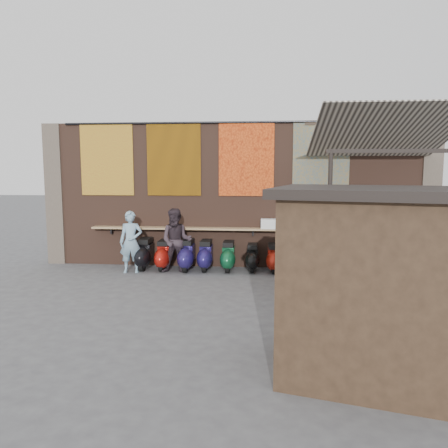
% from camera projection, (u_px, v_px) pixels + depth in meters
% --- Properties ---
extents(ground, '(70.00, 70.00, 0.00)m').
position_uv_depth(ground, '(228.00, 291.00, 9.79)').
color(ground, '#474749').
rests_on(ground, ground).
extents(brick_wall, '(10.00, 0.40, 4.00)m').
position_uv_depth(brick_wall, '(236.00, 195.00, 12.21)').
color(brick_wall, brown).
rests_on(brick_wall, ground).
extents(pier_left, '(0.50, 0.50, 4.00)m').
position_uv_depth(pier_left, '(57.00, 194.00, 12.68)').
color(pier_left, '#4C4238').
rests_on(pier_left, ground).
extents(pier_right, '(0.50, 0.50, 4.00)m').
position_uv_depth(pier_right, '(428.00, 196.00, 11.74)').
color(pier_right, '#4C4238').
rests_on(pier_right, ground).
extents(eating_counter, '(8.00, 0.32, 0.05)m').
position_uv_depth(eating_counter, '(235.00, 229.00, 11.95)').
color(eating_counter, '#9E7A51').
rests_on(eating_counter, brick_wall).
extents(shelf_box, '(0.66, 0.29, 0.27)m').
position_uv_depth(shelf_box, '(273.00, 224.00, 11.81)').
color(shelf_box, white).
rests_on(shelf_box, eating_counter).
extents(tapestry_redgold, '(1.50, 0.02, 2.00)m').
position_uv_depth(tapestry_redgold, '(107.00, 159.00, 12.19)').
color(tapestry_redgold, maroon).
rests_on(tapestry_redgold, brick_wall).
extents(tapestry_sun, '(1.50, 0.02, 2.00)m').
position_uv_depth(tapestry_sun, '(174.00, 159.00, 12.02)').
color(tapestry_sun, '#BB700B').
rests_on(tapestry_sun, brick_wall).
extents(tapestry_orange, '(1.50, 0.02, 2.00)m').
position_uv_depth(tapestry_orange, '(246.00, 159.00, 11.84)').
color(tapestry_orange, orange).
rests_on(tapestry_orange, brick_wall).
extents(tapestry_multi, '(1.50, 0.02, 2.00)m').
position_uv_depth(tapestry_multi, '(321.00, 159.00, 11.66)').
color(tapestry_multi, '#215479').
rests_on(tapestry_multi, brick_wall).
extents(hang_rail, '(9.50, 0.06, 0.06)m').
position_uv_depth(hang_rail, '(235.00, 122.00, 11.73)').
color(hang_rail, black).
rests_on(hang_rail, brick_wall).
extents(scooter_stool_0, '(0.40, 0.89, 0.84)m').
position_uv_depth(scooter_stool_0, '(145.00, 254.00, 11.95)').
color(scooter_stool_0, black).
rests_on(scooter_stool_0, ground).
extents(scooter_stool_1, '(0.38, 0.84, 0.80)m').
position_uv_depth(scooter_stool_1, '(164.00, 255.00, 11.88)').
color(scooter_stool_1, '#A5140C').
rests_on(scooter_stool_1, ground).
extents(scooter_stool_2, '(0.40, 0.89, 0.84)m').
position_uv_depth(scooter_stool_2, '(187.00, 255.00, 11.79)').
color(scooter_stool_2, '#201854').
rests_on(scooter_stool_2, ground).
extents(scooter_stool_3, '(0.38, 0.85, 0.81)m').
position_uv_depth(scooter_stool_3, '(206.00, 255.00, 11.82)').
color(scooter_stool_3, '#1E1653').
rests_on(scooter_stool_3, ground).
extents(scooter_stool_4, '(0.38, 0.83, 0.79)m').
position_uv_depth(scooter_stool_4, '(228.00, 256.00, 11.74)').
color(scooter_stool_4, '#0F4D2A').
rests_on(scooter_stool_4, ground).
extents(scooter_stool_5, '(0.34, 0.76, 0.73)m').
position_uv_depth(scooter_stool_5, '(252.00, 258.00, 11.72)').
color(scooter_stool_5, black).
rests_on(scooter_stool_5, ground).
extents(scooter_stool_6, '(0.35, 0.78, 0.74)m').
position_uv_depth(scooter_stool_6, '(273.00, 258.00, 11.63)').
color(scooter_stool_6, maroon).
rests_on(scooter_stool_6, ground).
extents(scooter_stool_7, '(0.39, 0.86, 0.82)m').
position_uv_depth(scooter_stool_7, '(297.00, 257.00, 11.56)').
color(scooter_stool_7, '#175F4D').
rests_on(scooter_stool_7, ground).
extents(scooter_stool_8, '(0.36, 0.80, 0.76)m').
position_uv_depth(scooter_stool_8, '(318.00, 259.00, 11.52)').
color(scooter_stool_8, '#0D5D18').
rests_on(scooter_stool_8, ground).
extents(scooter_stool_9, '(0.33, 0.73, 0.69)m').
position_uv_depth(scooter_stool_9, '(341.00, 260.00, 11.51)').
color(scooter_stool_9, navy).
rests_on(scooter_stool_9, ground).
extents(scooter_stool_10, '(0.38, 0.84, 0.80)m').
position_uv_depth(scooter_stool_10, '(364.00, 259.00, 11.42)').
color(scooter_stool_10, '#0E148D').
rests_on(scooter_stool_10, ground).
extents(diner_left, '(0.64, 0.47, 1.64)m').
position_uv_depth(diner_left, '(131.00, 242.00, 11.52)').
color(diner_left, '#7FA3B9').
rests_on(diner_left, ground).
extents(diner_right, '(0.84, 0.66, 1.71)m').
position_uv_depth(diner_right, '(176.00, 241.00, 11.45)').
color(diner_right, '#32272D').
rests_on(diner_right, ground).
extents(shopper_navy, '(1.12, 0.73, 1.77)m').
position_uv_depth(shopper_navy, '(341.00, 254.00, 9.57)').
color(shopper_navy, black).
rests_on(shopper_navy, ground).
extents(shopper_grey, '(1.30, 1.10, 1.74)m').
position_uv_depth(shopper_grey, '(447.00, 256.00, 9.43)').
color(shopper_grey, slate).
rests_on(shopper_grey, ground).
extents(shopper_tan, '(1.05, 0.98, 1.80)m').
position_uv_depth(shopper_tan, '(316.00, 251.00, 9.81)').
color(shopper_tan, '#877056').
rests_on(shopper_tan, ground).
extents(market_stall, '(2.53, 2.14, 2.38)m').
position_uv_depth(market_stall, '(372.00, 289.00, 5.64)').
color(market_stall, black).
rests_on(market_stall, ground).
extents(stall_roof, '(2.85, 2.44, 0.12)m').
position_uv_depth(stall_roof, '(376.00, 192.00, 5.48)').
color(stall_roof, black).
rests_on(stall_roof, market_stall).
extents(stall_sign, '(1.17, 0.34, 0.50)m').
position_uv_depth(stall_sign, '(374.00, 238.00, 6.37)').
color(stall_sign, gold).
rests_on(stall_sign, market_stall).
extents(stall_shelf, '(1.79, 0.55, 0.06)m').
position_uv_depth(stall_shelf, '(372.00, 295.00, 6.47)').
color(stall_shelf, '#473321').
rests_on(stall_shelf, market_stall).
extents(awning_canvas, '(3.20, 3.28, 0.97)m').
position_uv_depth(awning_canvas, '(384.00, 133.00, 9.92)').
color(awning_canvas, beige).
rests_on(awning_canvas, brick_wall).
extents(awning_ledger, '(3.30, 0.08, 0.12)m').
position_uv_depth(awning_ledger, '(368.00, 122.00, 11.44)').
color(awning_ledger, '#33261C').
rests_on(awning_ledger, brick_wall).
extents(awning_header, '(3.00, 0.08, 0.08)m').
position_uv_depth(awning_header, '(404.00, 151.00, 8.50)').
color(awning_header, black).
rests_on(awning_header, awning_post_left).
extents(awning_post_left, '(0.09, 0.09, 3.10)m').
position_uv_depth(awning_post_left, '(329.00, 228.00, 8.81)').
color(awning_post_left, black).
rests_on(awning_post_left, ground).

